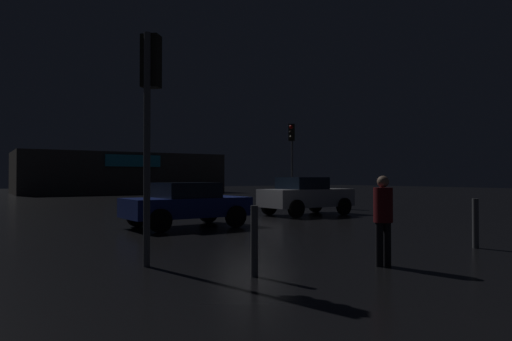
{
  "coord_description": "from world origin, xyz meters",
  "views": [
    {
      "loc": [
        -8.96,
        -14.58,
        1.58
      ],
      "look_at": [
        1.71,
        2.46,
        1.9
      ],
      "focal_mm": 32.14,
      "sensor_mm": 36.0,
      "label": 1
    }
  ],
  "objects_px": {
    "car_near": "(306,195)",
    "car_far": "(187,204)",
    "traffic_signal_main": "(292,143)",
    "store_building": "(120,173)",
    "pedestrian": "(383,214)",
    "traffic_signal_opposite": "(150,93)"
  },
  "relations": [
    {
      "from": "traffic_signal_main",
      "to": "car_near",
      "type": "relative_size",
      "value": 1.11
    },
    {
      "from": "store_building",
      "to": "pedestrian",
      "type": "relative_size",
      "value": 12.4
    },
    {
      "from": "traffic_signal_main",
      "to": "traffic_signal_opposite",
      "type": "height_order",
      "value": "traffic_signal_main"
    },
    {
      "from": "pedestrian",
      "to": "traffic_signal_main",
      "type": "bearing_deg",
      "value": 58.91
    },
    {
      "from": "store_building",
      "to": "traffic_signal_main",
      "type": "distance_m",
      "value": 27.92
    },
    {
      "from": "store_building",
      "to": "traffic_signal_main",
      "type": "height_order",
      "value": "traffic_signal_main"
    },
    {
      "from": "car_far",
      "to": "store_building",
      "type": "bearing_deg",
      "value": 77.83
    },
    {
      "from": "traffic_signal_opposite",
      "to": "car_near",
      "type": "relative_size",
      "value": 1.01
    },
    {
      "from": "pedestrian",
      "to": "car_near",
      "type": "bearing_deg",
      "value": 58.72
    },
    {
      "from": "car_far",
      "to": "pedestrian",
      "type": "distance_m",
      "value": 7.89
    },
    {
      "from": "store_building",
      "to": "traffic_signal_main",
      "type": "bearing_deg",
      "value": -86.34
    },
    {
      "from": "traffic_signal_main",
      "to": "car_far",
      "type": "bearing_deg",
      "value": -143.51
    },
    {
      "from": "store_building",
      "to": "pedestrian",
      "type": "xyz_separation_m",
      "value": [
        -7.1,
        -42.55,
        -1.11
      ]
    },
    {
      "from": "traffic_signal_main",
      "to": "traffic_signal_opposite",
      "type": "bearing_deg",
      "value": -134.92
    },
    {
      "from": "traffic_signal_main",
      "to": "pedestrian",
      "type": "xyz_separation_m",
      "value": [
        -8.88,
        -14.73,
        -2.56
      ]
    },
    {
      "from": "store_building",
      "to": "traffic_signal_opposite",
      "type": "xyz_separation_m",
      "value": [
        -10.61,
        -40.25,
        1.07
      ]
    },
    {
      "from": "traffic_signal_main",
      "to": "traffic_signal_opposite",
      "type": "relative_size",
      "value": 1.09
    },
    {
      "from": "traffic_signal_opposite",
      "to": "pedestrian",
      "type": "relative_size",
      "value": 2.59
    },
    {
      "from": "store_building",
      "to": "traffic_signal_opposite",
      "type": "distance_m",
      "value": 41.64
    },
    {
      "from": "car_near",
      "to": "car_far",
      "type": "distance_m",
      "value": 6.52
    },
    {
      "from": "car_far",
      "to": "pedestrian",
      "type": "relative_size",
      "value": 2.46
    },
    {
      "from": "traffic_signal_main",
      "to": "car_far",
      "type": "distance_m",
      "value": 11.84
    }
  ]
}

